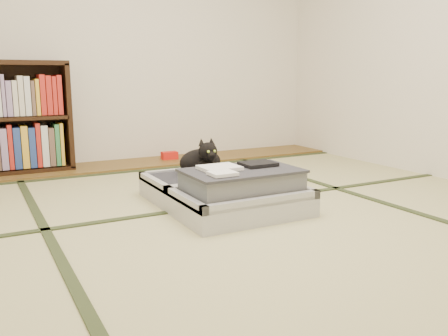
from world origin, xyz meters
name	(u,v)px	position (x,y,z in m)	size (l,w,h in m)	color
floor	(246,224)	(0.00, 0.00, 0.00)	(4.50, 4.50, 0.00)	#C7BB84
wood_strip	(135,164)	(0.00, 2.00, 0.01)	(4.00, 0.50, 0.02)	brown
red_item	(169,155)	(0.36, 2.03, 0.06)	(0.15, 0.09, 0.07)	red
tatami_borders	(207,202)	(0.00, 0.49, 0.00)	(4.00, 4.50, 0.01)	#2D381E
suitcase	(225,191)	(0.06, 0.36, 0.10)	(0.75, 1.01, 0.30)	#B3B4B8
cat	(202,161)	(0.04, 0.65, 0.25)	(0.34, 0.34, 0.27)	black
cable_coil	(224,171)	(0.22, 0.68, 0.16)	(0.10, 0.10, 0.03)	white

